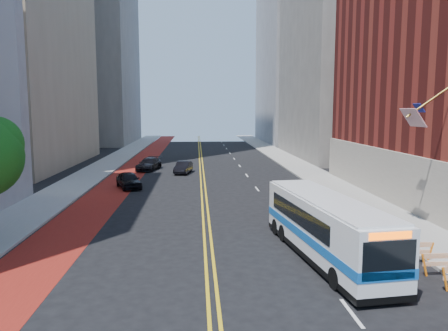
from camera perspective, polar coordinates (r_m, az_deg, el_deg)
name	(u,v)px	position (r m, az deg, el deg)	size (l,w,h in m)	color
ground	(212,293)	(17.63, -1.54, -16.29)	(160.00, 160.00, 0.00)	black
sidewalk_left	(88,176)	(48.05, -17.33, -1.35)	(4.00, 140.00, 0.15)	gray
sidewalk_right	(313,174)	(48.32, 11.52, -1.11)	(4.00, 140.00, 0.15)	gray
bus_lane_paint	(126,177)	(47.28, -12.73, -1.42)	(3.60, 140.00, 0.01)	maroon
center_line_inner	(201,176)	(46.67, -3.08, -1.36)	(0.14, 140.00, 0.01)	gold
center_line_outer	(204,176)	(46.68, -2.64, -1.35)	(0.14, 140.00, 0.01)	gold
lane_dashes	(240,166)	(54.86, 2.05, -0.04)	(0.14, 98.20, 0.01)	silver
midrise_right_near	(358,19)	(69.54, 17.13, 17.76)	(18.00, 26.00, 40.00)	slate
midrise_right_far	(312,12)	(99.41, 11.43, 19.08)	(20.00, 28.00, 55.00)	gray
construction_barriers	(411,244)	(22.95, 23.18, -9.43)	(1.42, 10.91, 1.00)	orange
transit_bus	(325,226)	(21.45, 13.02, -7.75)	(3.68, 11.01, 2.97)	silver
car_a	(129,180)	(40.29, -12.34, -1.87)	(1.71, 4.25, 1.45)	black
car_b	(183,167)	(48.55, -5.34, -0.25)	(1.41, 4.05, 1.33)	black
car_c	(149,164)	(51.70, -9.79, 0.18)	(1.98, 4.87, 1.41)	black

